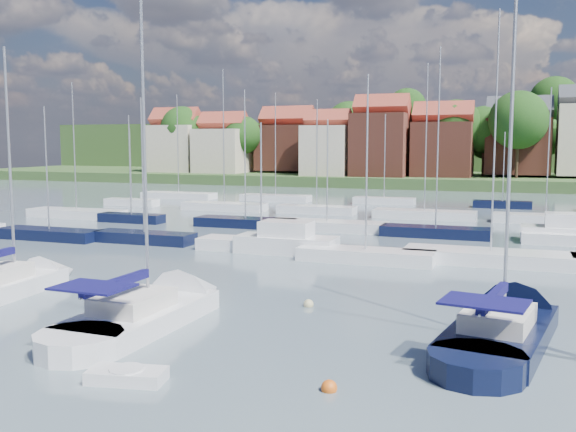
% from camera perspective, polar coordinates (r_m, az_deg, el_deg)
% --- Properties ---
extents(ground, '(260.00, 260.00, 0.00)m').
position_cam_1_polar(ground, '(62.57, 10.80, -0.58)').
color(ground, '#4F5E6C').
rests_on(ground, ground).
extents(sailboat_left, '(3.27, 9.97, 13.43)m').
position_cam_1_polar(sailboat_left, '(36.45, -22.49, -5.51)').
color(sailboat_left, silver).
rests_on(sailboat_left, ground).
extents(sailboat_centre, '(3.53, 12.38, 16.69)m').
position_cam_1_polar(sailboat_centre, '(29.10, -11.14, -8.14)').
color(sailboat_centre, silver).
rests_on(sailboat_centre, ground).
extents(sailboat_navy, '(5.15, 12.70, 17.05)m').
position_cam_1_polar(sailboat_navy, '(27.57, 18.97, -9.20)').
color(sailboat_navy, black).
rests_on(sailboat_navy, ground).
extents(tender, '(2.65, 1.60, 0.54)m').
position_cam_1_polar(tender, '(21.88, -14.13, -13.60)').
color(tender, silver).
rests_on(tender, ground).
extents(buoy_c, '(0.45, 0.45, 0.45)m').
position_cam_1_polar(buoy_c, '(26.58, -16.90, -10.51)').
color(buoy_c, beige).
rests_on(buoy_c, ground).
extents(buoy_d, '(0.51, 0.51, 0.51)m').
position_cam_1_polar(buoy_d, '(20.67, 3.67, -15.26)').
color(buoy_d, '#D85914').
rests_on(buoy_d, ground).
extents(buoy_e, '(0.47, 0.47, 0.47)m').
position_cam_1_polar(buoy_e, '(30.44, 1.84, -8.04)').
color(buoy_e, beige).
rests_on(buoy_e, ground).
extents(marina_field, '(79.62, 41.41, 15.93)m').
position_cam_1_polar(marina_field, '(57.48, 11.91, -0.81)').
color(marina_field, silver).
rests_on(marina_field, ground).
extents(far_shore_town, '(212.46, 90.00, 22.27)m').
position_cam_1_polar(far_shore_town, '(154.20, 17.26, 5.15)').
color(far_shore_town, '#395329').
rests_on(far_shore_town, ground).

